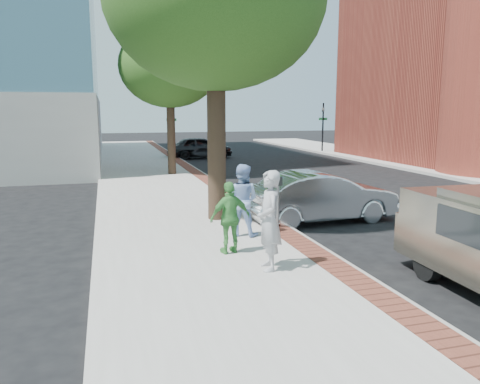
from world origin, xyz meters
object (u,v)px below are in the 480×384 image
object	(u,v)px
person_gray	(269,221)
person_green	(230,218)
person_officer	(242,200)
bg_car	(200,147)
sedan_silver	(321,197)
parking_meter	(278,189)

from	to	relation	value
person_gray	person_green	bearing A→B (deg)	-153.46
person_officer	bg_car	xyz separation A→B (m)	(3.03, 20.58, -0.30)
sedan_silver	bg_car	world-z (taller)	bg_car
person_green	bg_car	distance (m)	22.26
bg_car	person_officer	bearing A→B (deg)	169.91
bg_car	person_gray	bearing A→B (deg)	170.33
parking_meter	person_gray	world-z (taller)	person_gray
sedan_silver	parking_meter	bearing A→B (deg)	115.16
person_officer	sedan_silver	size ratio (longest dim) A/B	0.40
parking_meter	person_officer	xyz separation A→B (m)	(-1.11, -0.42, -0.16)
sedan_silver	bg_car	bearing A→B (deg)	-3.77
parking_meter	bg_car	bearing A→B (deg)	84.58
parking_meter	person_gray	distance (m)	3.30
parking_meter	sedan_silver	world-z (taller)	parking_meter
person_officer	person_green	world-z (taller)	person_officer
parking_meter	person_green	xyz separation A→B (m)	(-1.77, -1.79, -0.27)
person_gray	sedan_silver	bearing A→B (deg)	148.91
parking_meter	bg_car	world-z (taller)	parking_meter
person_gray	bg_car	distance (m)	23.41
person_green	bg_car	size ratio (longest dim) A/B	0.36
person_green	parking_meter	bearing A→B (deg)	-144.43
person_gray	sedan_silver	size ratio (longest dim) A/B	0.44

